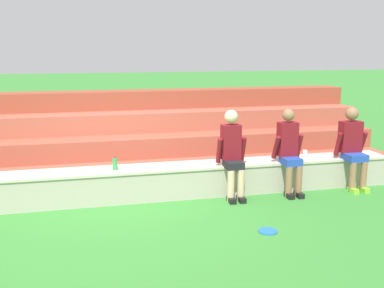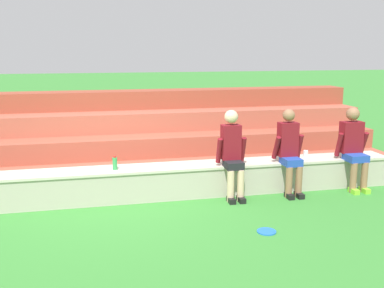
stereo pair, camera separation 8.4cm
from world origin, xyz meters
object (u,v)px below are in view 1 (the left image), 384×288
(person_center, at_px, (289,150))
(water_bottle_near_right, at_px, (115,164))
(person_right_of_center, at_px, (353,145))
(plastic_cup_middle, at_px, (305,154))
(person_left_of_center, at_px, (232,152))
(frisbee, at_px, (268,231))

(person_center, xyz_separation_m, water_bottle_near_right, (-2.85, 0.23, -0.13))
(person_right_of_center, bearing_deg, water_bottle_near_right, 177.05)
(person_center, xyz_separation_m, plastic_cup_middle, (0.46, 0.32, -0.17))
(water_bottle_near_right, relative_size, plastic_cup_middle, 1.73)
(person_left_of_center, xyz_separation_m, person_center, (0.99, 0.00, -0.02))
(plastic_cup_middle, bearing_deg, person_center, -145.06)
(person_center, relative_size, frisbee, 5.55)
(person_center, bearing_deg, frisbee, -123.37)
(water_bottle_near_right, bearing_deg, person_left_of_center, -7.08)
(frisbee, bearing_deg, person_center, 56.63)
(person_center, height_order, water_bottle_near_right, person_center)
(person_left_of_center, distance_m, person_center, 0.99)
(water_bottle_near_right, bearing_deg, person_center, -4.58)
(person_center, xyz_separation_m, person_right_of_center, (1.19, 0.02, 0.01))
(person_center, bearing_deg, person_right_of_center, 0.96)
(person_left_of_center, bearing_deg, person_right_of_center, 0.58)
(plastic_cup_middle, bearing_deg, person_right_of_center, -22.20)
(person_center, bearing_deg, water_bottle_near_right, 175.42)
(person_right_of_center, bearing_deg, plastic_cup_middle, 157.80)
(person_center, height_order, person_right_of_center, person_center)
(plastic_cup_middle, bearing_deg, frisbee, -128.52)
(frisbee, bearing_deg, water_bottle_near_right, 137.76)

